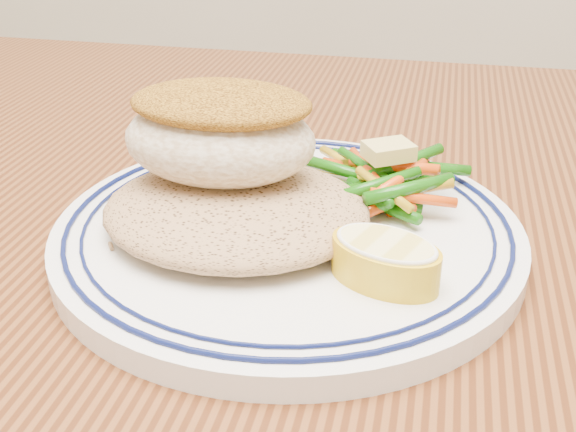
# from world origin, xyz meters

# --- Properties ---
(dining_table) EXTENTS (1.50, 0.90, 0.75)m
(dining_table) POSITION_xyz_m (0.00, 0.00, 0.65)
(dining_table) COLOR #44200D
(dining_table) RESTS_ON ground
(plate) EXTENTS (0.28, 0.28, 0.02)m
(plate) POSITION_xyz_m (-0.02, 0.02, 0.76)
(plate) COLOR silver
(plate) RESTS_ON dining_table
(rice_pilaf) EXTENTS (0.16, 0.14, 0.03)m
(rice_pilaf) POSITION_xyz_m (-0.04, 0.00, 0.78)
(rice_pilaf) COLOR #96714B
(rice_pilaf) RESTS_ON plate
(fish_fillet) EXTENTS (0.12, 0.08, 0.06)m
(fish_fillet) POSITION_xyz_m (-0.06, 0.02, 0.82)
(fish_fillet) COLOR beige
(fish_fillet) RESTS_ON rice_pilaf
(vegetable_pile) EXTENTS (0.12, 0.10, 0.03)m
(vegetable_pile) POSITION_xyz_m (0.03, 0.06, 0.78)
(vegetable_pile) COLOR #DC430B
(vegetable_pile) RESTS_ON plate
(butter_pat) EXTENTS (0.04, 0.03, 0.01)m
(butter_pat) POSITION_xyz_m (0.04, 0.06, 0.80)
(butter_pat) COLOR #D5C168
(butter_pat) RESTS_ON vegetable_pile
(lemon_wedge) EXTENTS (0.07, 0.07, 0.02)m
(lemon_wedge) POSITION_xyz_m (0.05, -0.03, 0.78)
(lemon_wedge) COLOR gold
(lemon_wedge) RESTS_ON plate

